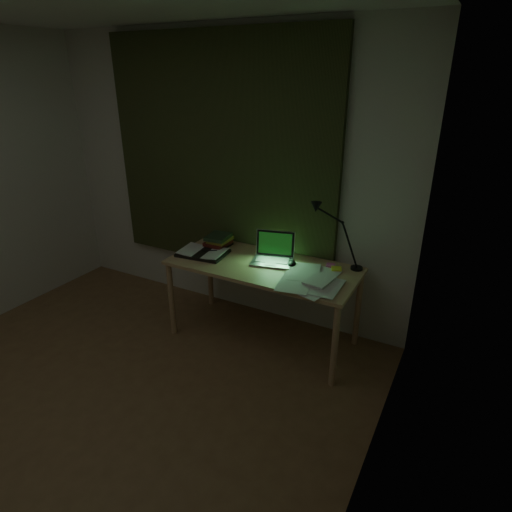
{
  "coord_description": "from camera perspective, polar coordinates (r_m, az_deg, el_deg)",
  "views": [
    {
      "loc": [
        2.06,
        -1.21,
        2.12
      ],
      "look_at": [
        0.63,
        1.46,
        0.82
      ],
      "focal_mm": 30.0,
      "sensor_mm": 36.0,
      "label": 1
    }
  ],
  "objects": [
    {
      "name": "mouse",
      "position": [
        3.42,
        4.81,
        -1.02
      ],
      "size": [
        0.09,
        0.12,
        0.04
      ],
      "primitive_type": "ellipsoid",
      "rotation": [
        0.0,
        0.0,
        0.23
      ],
      "color": "black",
      "rests_on": "desk"
    },
    {
      "name": "floor",
      "position": [
        3.19,
        -24.69,
        -21.06
      ],
      "size": [
        3.5,
        4.0,
        0.0
      ],
      "primitive_type": "cube",
      "color": "brown",
      "rests_on": "ground"
    },
    {
      "name": "book_stack",
      "position": [
        3.78,
        -4.95,
        2.02
      ],
      "size": [
        0.18,
        0.22,
        0.12
      ],
      "primitive_type": null,
      "rotation": [
        0.0,
        0.0,
        -0.0
      ],
      "color": "silver",
      "rests_on": "desk"
    },
    {
      "name": "laptop",
      "position": [
        3.43,
        2.16,
        0.86
      ],
      "size": [
        0.4,
        0.43,
        0.23
      ],
      "primitive_type": null,
      "rotation": [
        0.0,
        0.0,
        0.24
      ],
      "color": "#B6B6BB",
      "rests_on": "desk"
    },
    {
      "name": "desk",
      "position": [
        3.6,
        0.91,
        -6.22
      ],
      "size": [
        1.53,
        0.67,
        0.7
      ],
      "primitive_type": null,
      "color": "tan",
      "rests_on": "floor"
    },
    {
      "name": "wall_right",
      "position": [
        1.52,
        11.62,
        -12.36
      ],
      "size": [
        0.0,
        4.0,
        2.5
      ],
      "primitive_type": "cube",
      "color": "silver",
      "rests_on": "ground"
    },
    {
      "name": "sticky_yellow",
      "position": [
        3.41,
        10.67,
        -1.7
      ],
      "size": [
        0.1,
        0.1,
        0.02
      ],
      "primitive_type": "cube",
      "rotation": [
        0.0,
        0.0,
        0.36
      ],
      "color": "#FFF735",
      "rests_on": "desk"
    },
    {
      "name": "loose_papers",
      "position": [
        3.22,
        7.64,
        -2.99
      ],
      "size": [
        0.45,
        0.47,
        0.02
      ],
      "primitive_type": null,
      "rotation": [
        0.0,
        0.0,
        0.2
      ],
      "color": "silver",
      "rests_on": "desk"
    },
    {
      "name": "wall_back",
      "position": [
        3.91,
        -4.5,
        10.3
      ],
      "size": [
        3.5,
        0.0,
        2.5
      ],
      "primitive_type": "cube",
      "color": "silver",
      "rests_on": "ground"
    },
    {
      "name": "curtain",
      "position": [
        3.83,
        -4.92,
        13.09
      ],
      "size": [
        2.2,
        0.06,
        2.0
      ],
      "primitive_type": "cube",
      "color": "#2B3219",
      "rests_on": "wall_back"
    },
    {
      "name": "open_textbook",
      "position": [
        3.66,
        -7.09,
        0.47
      ],
      "size": [
        0.43,
        0.32,
        0.03
      ],
      "primitive_type": null,
      "rotation": [
        0.0,
        0.0,
        0.11
      ],
      "color": "silver",
      "rests_on": "desk"
    },
    {
      "name": "sticky_pink",
      "position": [
        3.46,
        9.91,
        -1.24
      ],
      "size": [
        0.08,
        0.08,
        0.01
      ],
      "primitive_type": "cube",
      "rotation": [
        0.0,
        0.0,
        0.2
      ],
      "color": "pink",
      "rests_on": "desk"
    },
    {
      "name": "desk_lamp",
      "position": [
        3.36,
        13.65,
        2.25
      ],
      "size": [
        0.39,
        0.34,
        0.51
      ],
      "primitive_type": null,
      "rotation": [
        0.0,
        0.0,
        -0.22
      ],
      "color": "black",
      "rests_on": "desk"
    }
  ]
}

